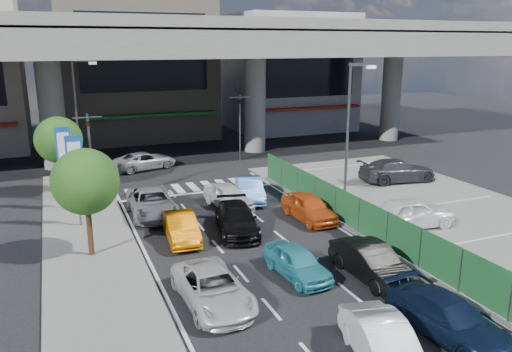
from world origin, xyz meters
name	(u,v)px	position (x,y,z in m)	size (l,w,h in m)	color
ground	(277,267)	(0.00, 0.00, 0.00)	(120.00, 120.00, 0.00)	black
parking_lot	(449,218)	(11.00, 2.00, 0.03)	(12.00, 28.00, 0.06)	slate
sidewalk_left	(92,256)	(-7.00, 4.00, 0.06)	(4.00, 30.00, 0.12)	slate
fence_run	(371,222)	(5.30, 1.00, 0.90)	(0.16, 22.00, 1.80)	#1D552A
expressway	(158,47)	(0.00, 22.00, 8.76)	(64.00, 14.00, 10.75)	slate
building_center	(136,60)	(0.00, 32.97, 7.49)	(14.00, 10.90, 15.00)	gray
building_east	(289,73)	(16.00, 31.97, 5.99)	(12.00, 10.90, 12.00)	gray
traffic_light_left	(89,136)	(-6.20, 12.00, 3.94)	(1.60, 1.24, 5.20)	#595B60
traffic_light_right	(240,111)	(5.50, 19.00, 3.94)	(1.60, 1.24, 5.20)	#595B60
street_lamp_right	(351,123)	(7.17, 6.00, 4.77)	(1.65, 0.22, 8.00)	#595B60
street_lamp_left	(79,109)	(-6.33, 18.00, 4.77)	(1.65, 0.22, 8.00)	#595B60
signboard_near	(76,168)	(-7.20, 7.99, 3.06)	(0.80, 0.14, 4.70)	#595B60
signboard_far	(65,157)	(-7.60, 10.99, 3.06)	(0.80, 0.14, 4.70)	#595B60
tree_near	(85,182)	(-7.00, 4.00, 3.39)	(2.80, 2.80, 4.80)	#382314
tree_far	(59,140)	(-7.80, 14.50, 3.39)	(2.80, 2.80, 4.80)	#382314
hatch_white_back_mid	(385,345)	(0.10, -7.11, 0.67)	(1.41, 4.05, 1.33)	white
minivan_navy_back	(448,318)	(2.87, -6.59, 0.64)	(1.79, 4.39, 1.27)	black
sedan_white_mid_left	(213,288)	(-3.37, -1.90, 0.62)	(2.07, 4.50, 1.25)	silver
taxi_teal_mid	(297,262)	(0.39, -1.04, 0.61)	(1.45, 3.60, 1.23)	teal
hatch_black_mid_right	(372,263)	(2.98, -2.36, 0.69)	(1.46, 4.19, 1.38)	black
taxi_orange_left	(181,227)	(-2.93, 4.43, 0.63)	(1.34, 3.85, 1.27)	#C26103
sedan_black_mid	(237,219)	(-0.14, 4.39, 0.66)	(1.84, 4.53, 1.31)	black
taxi_orange_right	(309,207)	(3.99, 4.67, 0.68)	(1.61, 4.01, 1.37)	#D15017
wagon_silver_front_left	(152,203)	(-3.50, 8.54, 0.69)	(2.29, 4.97, 1.38)	#97999E
sedan_white_front_mid	(228,196)	(0.74, 8.20, 0.67)	(1.58, 3.93, 1.34)	silver
kei_truck_front_right	(250,189)	(2.38, 9.03, 0.66)	(1.39, 4.00, 1.32)	#6491E8
crossing_wagon_silver	(145,161)	(-1.96, 19.03, 0.63)	(2.11, 4.57, 1.27)	silver
parked_sedan_white	(411,213)	(8.10, 1.60, 0.82)	(1.80, 4.46, 1.52)	white
parked_sedan_dgrey	(397,170)	(12.91, 8.92, 0.81)	(2.11, 5.19, 1.51)	#34343A
traffic_cone	(359,208)	(6.72, 4.07, 0.45)	(0.40, 0.40, 0.78)	#DB500C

